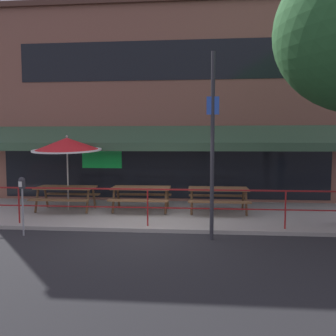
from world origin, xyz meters
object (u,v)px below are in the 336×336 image
object	(u,v)px
picnic_table_centre	(141,192)
parking_meter_near	(22,188)
picnic_table_right	(218,193)
patio_umbrella_left	(67,145)
picnic_table_left	(66,192)
street_sign_pole	(212,145)

from	to	relation	value
picnic_table_centre	parking_meter_near	size ratio (longest dim) A/B	1.27
picnic_table_right	patio_umbrella_left	size ratio (longest dim) A/B	0.76
picnic_table_left	picnic_table_right	size ratio (longest dim) A/B	1.00
patio_umbrella_left	street_sign_pole	xyz separation A→B (m)	(4.43, -2.59, 0.01)
picnic_table_left	picnic_table_right	bearing A→B (deg)	1.00
picnic_table_right	parking_meter_near	distance (m)	5.47
parking_meter_near	patio_umbrella_left	bearing A→B (deg)	88.51
picnic_table_centre	picnic_table_right	distance (m)	2.37
picnic_table_right	patio_umbrella_left	distance (m)	4.97
patio_umbrella_left	street_sign_pole	world-z (taller)	street_sign_pole
patio_umbrella_left	picnic_table_right	bearing A→B (deg)	-1.17
parking_meter_near	picnic_table_centre	bearing A→B (deg)	46.38
patio_umbrella_left	parking_meter_near	xyz separation A→B (m)	(-0.07, -2.64, -1.03)
picnic_table_right	parking_meter_near	xyz separation A→B (m)	(-4.82, -2.54, 0.44)
picnic_table_centre	patio_umbrella_left	size ratio (longest dim) A/B	0.76
picnic_table_left	patio_umbrella_left	world-z (taller)	patio_umbrella_left
patio_umbrella_left	picnic_table_centre	bearing A→B (deg)	-1.82
picnic_table_centre	parking_meter_near	distance (m)	3.57
patio_umbrella_left	street_sign_pole	bearing A→B (deg)	-30.31
street_sign_pole	picnic_table_right	bearing A→B (deg)	82.80
picnic_table_left	parking_meter_near	world-z (taller)	parking_meter_near
picnic_table_centre	picnic_table_left	bearing A→B (deg)	-177.48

